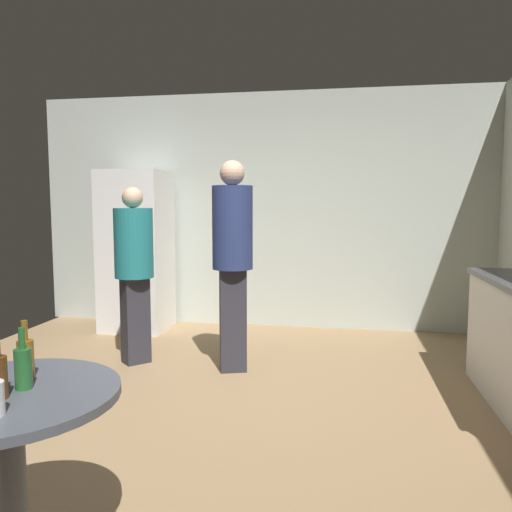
{
  "coord_description": "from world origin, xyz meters",
  "views": [
    {
      "loc": [
        0.92,
        -3.12,
        1.41
      ],
      "look_at": [
        0.27,
        0.66,
        1.02
      ],
      "focal_mm": 34.93,
      "sensor_mm": 36.0,
      "label": 1
    }
  ],
  "objects_px": {
    "refrigerator": "(136,251)",
    "person_in_navy_shirt": "(233,249)",
    "beer_bottle_green": "(23,367)",
    "person_in_teal_shirt": "(134,262)",
    "beer_bottle_amber": "(26,357)",
    "foreground_table": "(9,419)"
  },
  "relations": [
    {
      "from": "beer_bottle_green",
      "to": "person_in_navy_shirt",
      "type": "height_order",
      "value": "person_in_navy_shirt"
    },
    {
      "from": "foreground_table",
      "to": "person_in_teal_shirt",
      "type": "distance_m",
      "value": 2.65
    },
    {
      "from": "foreground_table",
      "to": "beer_bottle_amber",
      "type": "distance_m",
      "value": 0.24
    },
    {
      "from": "refrigerator",
      "to": "person_in_navy_shirt",
      "type": "relative_size",
      "value": 1.01
    },
    {
      "from": "refrigerator",
      "to": "person_in_teal_shirt",
      "type": "bearing_deg",
      "value": -67.66
    },
    {
      "from": "beer_bottle_green",
      "to": "person_in_navy_shirt",
      "type": "bearing_deg",
      "value": 84.15
    },
    {
      "from": "refrigerator",
      "to": "foreground_table",
      "type": "distance_m",
      "value": 3.92
    },
    {
      "from": "beer_bottle_amber",
      "to": "person_in_teal_shirt",
      "type": "height_order",
      "value": "person_in_teal_shirt"
    },
    {
      "from": "beer_bottle_amber",
      "to": "person_in_teal_shirt",
      "type": "xyz_separation_m",
      "value": [
        -0.59,
        2.42,
        0.1
      ]
    },
    {
      "from": "person_in_teal_shirt",
      "to": "refrigerator",
      "type": "bearing_deg",
      "value": 156.22
    },
    {
      "from": "refrigerator",
      "to": "person_in_navy_shirt",
      "type": "bearing_deg",
      "value": -41.81
    },
    {
      "from": "refrigerator",
      "to": "beer_bottle_green",
      "type": "xyz_separation_m",
      "value": [
        1.14,
        -3.71,
        -0.08
      ]
    },
    {
      "from": "person_in_navy_shirt",
      "to": "refrigerator",
      "type": "bearing_deg",
      "value": -149.46
    },
    {
      "from": "beer_bottle_green",
      "to": "person_in_teal_shirt",
      "type": "xyz_separation_m",
      "value": [
        -0.66,
        2.52,
        0.1
      ]
    },
    {
      "from": "beer_bottle_amber",
      "to": "person_in_navy_shirt",
      "type": "relative_size",
      "value": 0.13
    },
    {
      "from": "refrigerator",
      "to": "foreground_table",
      "type": "bearing_deg",
      "value": -73.59
    },
    {
      "from": "beer_bottle_green",
      "to": "person_in_teal_shirt",
      "type": "height_order",
      "value": "person_in_teal_shirt"
    },
    {
      "from": "foreground_table",
      "to": "person_in_navy_shirt",
      "type": "xyz_separation_m",
      "value": [
        0.29,
        2.5,
        0.42
      ]
    },
    {
      "from": "foreground_table",
      "to": "beer_bottle_amber",
      "type": "xyz_separation_m",
      "value": [
        -0.02,
        0.14,
        0.19
      ]
    },
    {
      "from": "beer_bottle_green",
      "to": "person_in_teal_shirt",
      "type": "distance_m",
      "value": 2.61
    },
    {
      "from": "foreground_table",
      "to": "person_in_teal_shirt",
      "type": "height_order",
      "value": "person_in_teal_shirt"
    },
    {
      "from": "refrigerator",
      "to": "beer_bottle_amber",
      "type": "bearing_deg",
      "value": -73.3
    }
  ]
}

